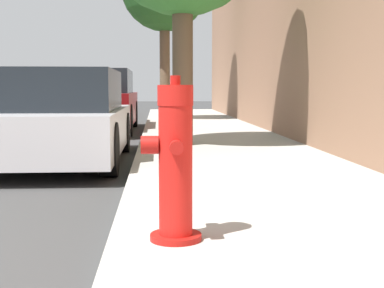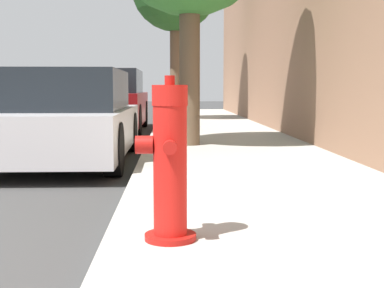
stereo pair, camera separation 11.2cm
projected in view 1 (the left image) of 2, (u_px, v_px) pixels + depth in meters
sidewalk_slab at (342, 259)px, 2.96m from camera, size 2.62×40.00×0.13m
fire_hydrant at (175, 165)px, 3.07m from camera, size 0.35×0.36×0.95m
parked_car_near at (53, 118)px, 7.16m from camera, size 1.88×3.91×1.25m
parked_car_mid at (96, 102)px, 12.51m from camera, size 1.79×4.50×1.44m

